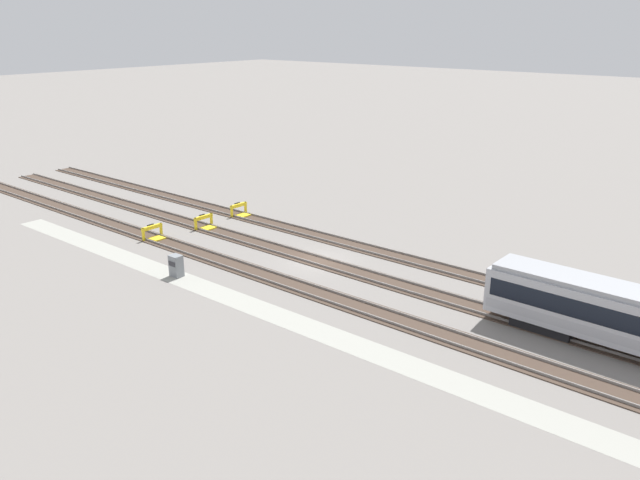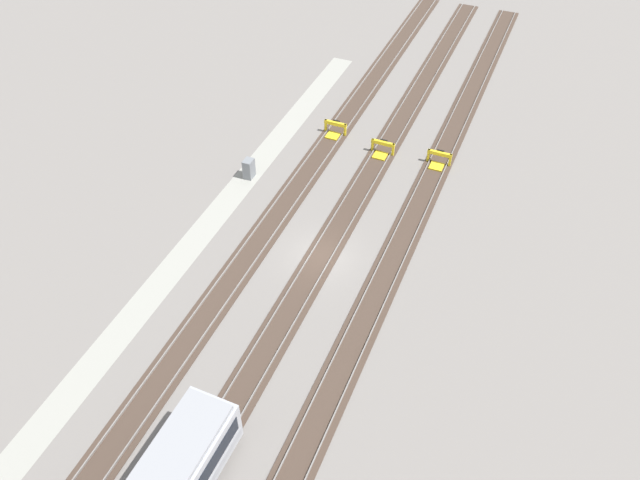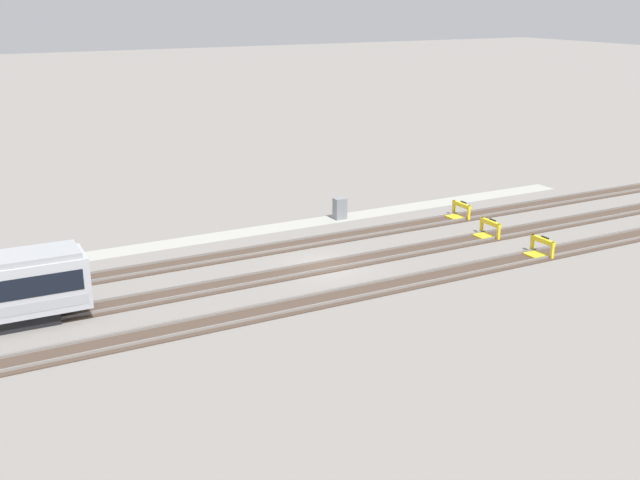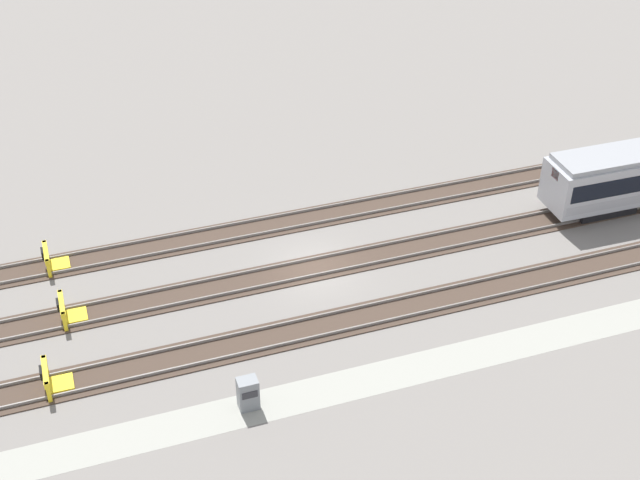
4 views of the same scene
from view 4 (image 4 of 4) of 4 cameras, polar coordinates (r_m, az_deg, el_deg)
ground_plane at (r=47.73m, az=-0.36°, el=-1.84°), size 400.00×400.00×0.00m
service_walkway at (r=41.39m, az=3.62°, el=-8.82°), size 54.00×2.00×0.01m
rail_track_nearest at (r=44.26m, az=1.58°, el=-5.22°), size 90.00×2.23×0.21m
rail_track_near_inner at (r=47.70m, az=-0.36°, el=-1.80°), size 90.00×2.24×0.21m
rail_track_middle at (r=51.34m, az=-2.02°, el=1.16°), size 90.00×2.23×0.21m
bumper_stop_nearest_track at (r=42.30m, az=-16.74°, el=-8.50°), size 1.35×2.00×1.22m
bumper_stop_near_inner_track at (r=45.86m, az=-15.81°, el=-4.38°), size 1.35×2.00×1.22m
bumper_stop_middle_track at (r=49.64m, az=-16.77°, el=-1.20°), size 1.34×2.00×1.22m
electrical_cabinet at (r=39.60m, az=-4.63°, el=-9.77°), size 0.90×0.73×1.60m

